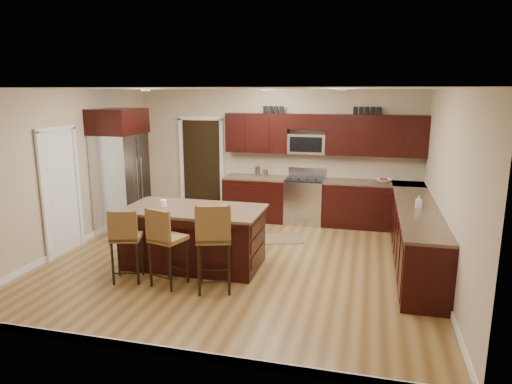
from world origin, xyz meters
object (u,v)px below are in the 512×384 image
(refrigerator, at_px, (121,170))
(island, at_px, (195,239))
(range, at_px, (304,200))
(stool_right, at_px, (214,238))
(stool_left, at_px, (125,237))
(stool_mid, at_px, (165,238))

(refrigerator, bearing_deg, island, -33.49)
(range, relative_size, stool_right, 0.90)
(stool_left, relative_size, refrigerator, 0.46)
(island, distance_m, refrigerator, 2.51)
(island, relative_size, stool_mid, 1.89)
(island, bearing_deg, stool_left, -129.68)
(island, xyz_separation_m, stool_left, (-0.70, -0.84, 0.24))
(range, relative_size, refrigerator, 0.47)
(stool_right, bearing_deg, refrigerator, 122.45)
(range, bearing_deg, stool_mid, -111.20)
(island, xyz_separation_m, refrigerator, (-1.99, 1.32, 0.77))
(stool_right, bearing_deg, stool_mid, 161.72)
(island, height_order, stool_right, stool_right)
(range, relative_size, stool_left, 1.04)
(island, height_order, refrigerator, refrigerator)
(island, xyz_separation_m, stool_mid, (-0.09, -0.84, 0.27))
(island, height_order, stool_mid, stool_mid)
(island, distance_m, stool_left, 1.12)
(stool_left, distance_m, refrigerator, 2.57)
(range, xyz_separation_m, island, (-1.31, -2.77, -0.04))
(island, bearing_deg, stool_right, -54.09)
(stool_mid, bearing_deg, stool_left, -164.16)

